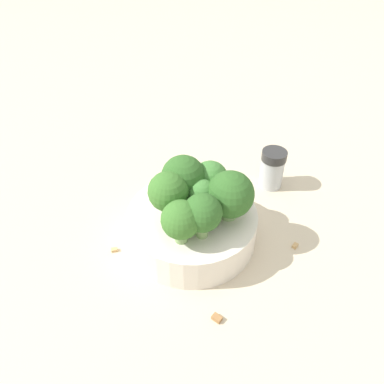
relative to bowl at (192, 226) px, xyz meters
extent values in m
plane|color=beige|center=(0.00, 0.00, -0.02)|extent=(3.00, 3.00, 0.00)
cylinder|color=silver|center=(0.00, 0.00, 0.00)|extent=(0.15, 0.15, 0.04)
cylinder|color=#84AD66|center=(0.00, -0.04, 0.03)|extent=(0.03, 0.03, 0.02)
sphere|color=#2D5B23|center=(0.00, -0.04, 0.05)|extent=(0.05, 0.05, 0.05)
cylinder|color=#7A9E5B|center=(-0.01, 0.03, 0.04)|extent=(0.02, 0.02, 0.03)
sphere|color=#386B28|center=(-0.01, 0.03, 0.06)|extent=(0.05, 0.05, 0.05)
cylinder|color=#7A9E5B|center=(-0.04, 0.01, 0.03)|extent=(0.02, 0.02, 0.02)
sphere|color=#386B28|center=(-0.04, 0.01, 0.05)|extent=(0.04, 0.04, 0.04)
cylinder|color=#7A9E5B|center=(-0.03, -0.02, 0.03)|extent=(0.02, 0.02, 0.03)
sphere|color=#2D5B23|center=(-0.03, -0.02, 0.06)|extent=(0.04, 0.04, 0.04)
cylinder|color=#7A9E5B|center=(0.02, 0.01, 0.04)|extent=(0.02, 0.02, 0.03)
sphere|color=#2D5B23|center=(0.02, 0.01, 0.06)|extent=(0.05, 0.05, 0.05)
cylinder|color=#84AD66|center=(0.03, -0.02, 0.03)|extent=(0.01, 0.01, 0.02)
sphere|color=#3D7533|center=(0.03, -0.02, 0.05)|extent=(0.04, 0.04, 0.04)
cylinder|color=#8EB770|center=(0.00, -0.01, 0.03)|extent=(0.01, 0.01, 0.03)
sphere|color=#3D7533|center=(0.00, -0.01, 0.05)|extent=(0.03, 0.03, 0.03)
cylinder|color=#B2B7BC|center=(0.12, -0.10, 0.00)|extent=(0.03, 0.03, 0.05)
cylinder|color=#2D2D2D|center=(0.12, -0.10, 0.03)|extent=(0.03, 0.03, 0.01)
cube|color=tan|center=(0.10, 0.02, -0.02)|extent=(0.01, 0.01, 0.01)
cube|color=tan|center=(0.00, -0.13, -0.02)|extent=(0.01, 0.01, 0.01)
cube|color=olive|center=(-0.11, -0.04, -0.02)|extent=(0.01, 0.01, 0.01)
cube|color=tan|center=(-0.03, 0.09, -0.02)|extent=(0.01, 0.01, 0.01)
cube|color=olive|center=(0.14, 0.00, -0.02)|extent=(0.01, 0.01, 0.01)
camera|label=1|loc=(-0.32, -0.04, 0.33)|focal=35.00mm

